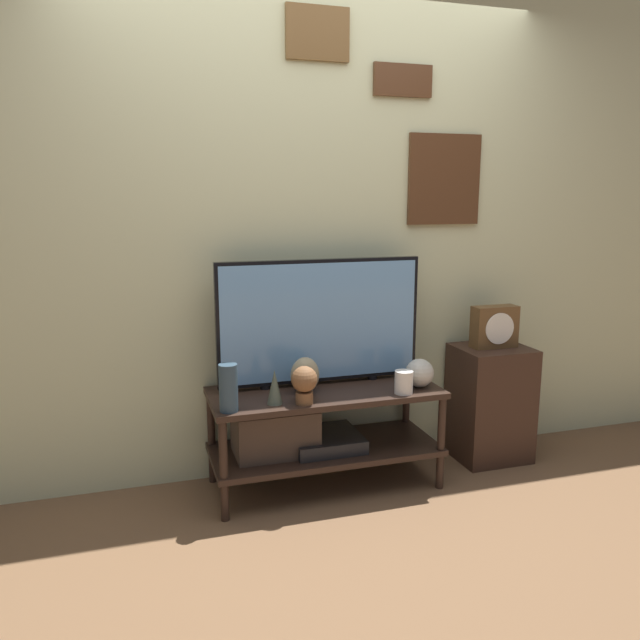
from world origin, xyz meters
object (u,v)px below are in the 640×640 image
vase_slim_bronze (275,387)px  decorative_bust (304,382)px  vase_round_glass (419,373)px  mantel_clock (495,327)px  vase_urn_stoneware (305,375)px  vase_tall_ceramic (228,388)px  television (320,321)px  candle_jar (404,382)px

vase_slim_bronze → decorative_bust: decorative_bust is taller
vase_round_glass → decorative_bust: (-0.65, -0.08, 0.03)m
vase_round_glass → mantel_clock: 0.59m
vase_urn_stoneware → vase_tall_ceramic: size_ratio=0.83×
vase_urn_stoneware → mantel_clock: mantel_clock is taller
vase_urn_stoneware → vase_slim_bronze: size_ratio=1.11×
mantel_clock → vase_round_glass: bearing=-163.5°
television → vase_tall_ceramic: bearing=-152.1°
candle_jar → mantel_clock: size_ratio=0.45×
vase_round_glass → candle_jar: 0.15m
television → vase_slim_bronze: (-0.30, -0.24, -0.26)m
decorative_bust → mantel_clock: bearing=11.4°
mantel_clock → vase_slim_bronze: bearing=-171.4°
candle_jar → mantel_clock: (0.66, 0.23, 0.20)m
television → vase_urn_stoneware: size_ratio=5.81×
television → candle_jar: size_ratio=9.32×
television → vase_slim_bronze: television is taller
vase_round_glass → candle_jar: bearing=-148.7°
television → vase_round_glass: 0.58m
decorative_bust → television: bearing=59.2°
mantel_clock → television: bearing=177.7°
vase_urn_stoneware → mantel_clock: bearing=4.2°
decorative_bust → vase_slim_bronze: bearing=163.7°
vase_slim_bronze → decorative_bust: (0.14, -0.04, 0.02)m
television → mantel_clock: bearing=-2.3°
vase_slim_bronze → vase_round_glass: 0.78m
vase_tall_ceramic → television: bearing=27.9°
vase_slim_bronze → decorative_bust: 0.14m
television → decorative_bust: television is taller
vase_urn_stoneware → vase_round_glass: (0.60, -0.08, -0.02)m
vase_slim_bronze → vase_round_glass: (0.78, 0.04, -0.01)m
vase_tall_ceramic → vase_round_glass: bearing=4.5°
vase_round_glass → television: bearing=157.3°
candle_jar → vase_round_glass: bearing=31.3°
vase_tall_ceramic → mantel_clock: mantel_clock is taller
television → vase_round_glass: (0.48, -0.20, -0.27)m
television → vase_urn_stoneware: bearing=-133.9°
decorative_bust → mantel_clock: size_ratio=0.72×
television → vase_slim_bronze: 0.46m
television → vase_urn_stoneware: 0.30m
television → vase_urn_stoneware: (-0.12, -0.12, -0.25)m
candle_jar → mantel_clock: mantel_clock is taller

